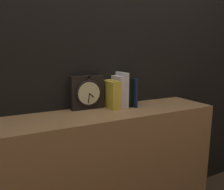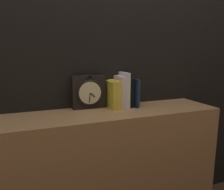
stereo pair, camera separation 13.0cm
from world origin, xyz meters
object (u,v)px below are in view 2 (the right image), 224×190
at_px(book_slot1_yellow, 115,94).
at_px(clock, 89,92).
at_px(book_slot5_navy, 133,92).
at_px(book_slot3_white, 124,90).
at_px(book_slot6_green, 135,92).
at_px(book_slot2_white, 120,92).
at_px(book_slot4_black, 128,92).
at_px(book_slot0_yellow, 111,95).

bearing_deg(book_slot1_yellow, clock, 164.40).
bearing_deg(clock, book_slot5_navy, -8.82).
relative_size(book_slot3_white, book_slot6_green, 1.29).
bearing_deg(book_slot1_yellow, book_slot5_navy, 0.08).
distance_m(book_slot2_white, book_slot4_black, 0.06).
bearing_deg(clock, book_slot6_green, -4.74).
bearing_deg(book_slot1_yellow, book_slot6_green, 7.25).
height_order(book_slot2_white, book_slot4_black, book_slot2_white).
height_order(book_slot1_yellow, book_slot2_white, book_slot2_white).
height_order(book_slot2_white, book_slot3_white, book_slot3_white).
height_order(book_slot4_black, book_slot5_navy, book_slot4_black).
xyz_separation_m(book_slot4_black, book_slot6_green, (0.05, 0.01, -0.01)).
distance_m(book_slot0_yellow, book_slot2_white, 0.07).
bearing_deg(book_slot5_navy, book_slot6_green, 40.09).
relative_size(book_slot0_yellow, book_slot4_black, 0.91).
xyz_separation_m(book_slot2_white, book_slot4_black, (0.06, 0.00, -0.01)).
xyz_separation_m(book_slot1_yellow, book_slot5_navy, (0.13, 0.00, 0.00)).
relative_size(book_slot1_yellow, book_slot5_navy, 0.95).
relative_size(book_slot3_white, book_slot4_black, 1.19).
distance_m(book_slot3_white, book_slot5_navy, 0.06).
bearing_deg(book_slot3_white, book_slot6_green, 7.22).
height_order(book_slot2_white, book_slot6_green, book_slot2_white).
relative_size(book_slot4_black, book_slot6_green, 1.08).
bearing_deg(book_slot4_black, book_slot5_navy, -28.30).
relative_size(clock, book_slot5_navy, 1.17).
bearing_deg(book_slot2_white, book_slot3_white, -2.71).
relative_size(book_slot2_white, book_slot6_green, 1.15).
distance_m(clock, book_slot1_yellow, 0.17).
distance_m(book_slot0_yellow, book_slot3_white, 0.10).
distance_m(book_slot0_yellow, book_slot1_yellow, 0.03).
relative_size(clock, book_slot2_white, 1.08).
bearing_deg(book_slot4_black, book_slot3_white, -171.51).
distance_m(book_slot0_yellow, book_slot6_green, 0.18).
bearing_deg(book_slot0_yellow, book_slot4_black, 5.50).
xyz_separation_m(clock, book_slot4_black, (0.26, -0.03, -0.01)).
distance_m(book_slot2_white, book_slot5_navy, 0.09).
bearing_deg(book_slot0_yellow, book_slot2_white, 7.54).
bearing_deg(book_slot0_yellow, clock, 161.76).
bearing_deg(book_slot5_navy, book_slot2_white, 173.66).
xyz_separation_m(book_slot3_white, book_slot4_black, (0.03, 0.01, -0.02)).
distance_m(clock, book_slot0_yellow, 0.14).
relative_size(book_slot0_yellow, book_slot6_green, 0.98).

